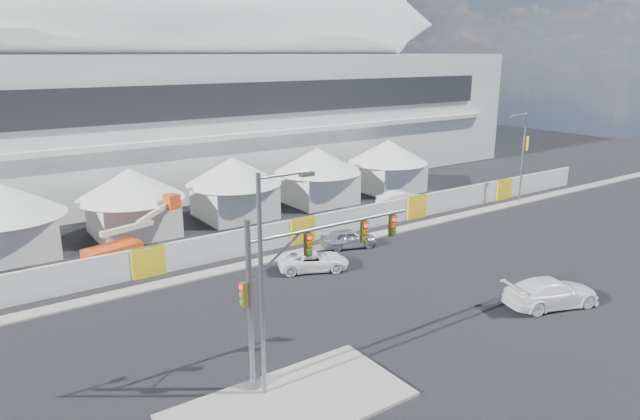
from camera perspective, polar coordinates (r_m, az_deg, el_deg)
ground at (r=30.12m, az=3.80°, el=-12.65°), size 160.00×160.00×0.00m
median_island at (r=25.01m, az=-3.08°, el=-18.88°), size 10.00×5.00×0.15m
far_curb at (r=51.45m, az=12.64°, el=-0.85°), size 80.00×1.20×0.12m
stadium at (r=67.33m, az=-12.73°, el=11.06°), size 80.00×24.80×21.98m
tent_row at (r=49.12m, az=-13.34°, el=2.06°), size 53.40×8.40×5.40m
hoarding_fence at (r=43.88m, az=-1.82°, el=-2.02°), size 70.00×0.25×2.00m
scaffold_tower at (r=84.91m, az=13.26°, el=9.53°), size 4.40×4.40×12.00m
sedan_silver at (r=42.89m, az=2.87°, el=-2.84°), size 2.88×4.56×1.45m
pickup_curb at (r=38.52m, az=-0.69°, el=-5.07°), size 3.96×5.29×1.34m
pickup_near at (r=35.80m, az=22.12°, el=-7.64°), size 3.94×6.12×1.65m
lot_car_a at (r=54.32m, az=8.28°, el=1.04°), size 3.11×5.17×1.61m
traffic_mast at (r=25.03m, az=-3.29°, el=-7.85°), size 8.93×0.73×7.54m
streetlight_median at (r=23.28m, az=-5.38°, el=-6.10°), size 2.65×0.27×9.58m
streetlight_curb at (r=57.79m, az=19.56°, el=5.55°), size 2.61×0.59×8.81m
boom_lift at (r=42.60m, az=-19.11°, el=-3.38°), size 7.86×2.69×3.88m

